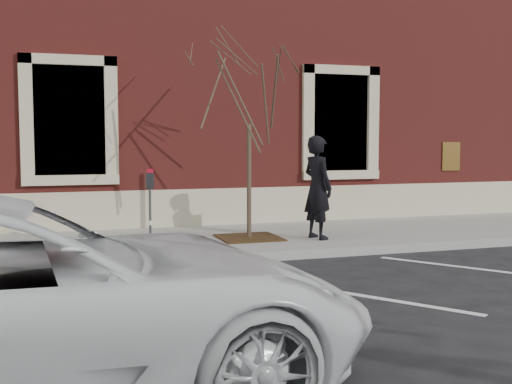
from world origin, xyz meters
name	(u,v)px	position (x,y,z in m)	size (l,w,h in m)	color
ground	(267,260)	(0.00, 0.00, 0.00)	(120.00, 120.00, 0.00)	#28282B
sidewalk_near	(237,240)	(0.00, 1.75, 0.07)	(40.00, 3.50, 0.15)	#98978F
curb_near	(268,256)	(0.00, -0.05, 0.07)	(40.00, 0.12, 0.15)	#9E9E99
parking_stripes	(321,289)	(0.00, -2.20, 0.00)	(28.00, 4.40, 0.01)	silver
building_civic	(175,68)	(0.00, 7.74, 4.00)	(40.00, 8.62, 8.00)	maroon
man	(318,187)	(1.35, 1.02, 1.12)	(0.71, 0.46, 1.94)	black
parking_meter	(150,194)	(-1.83, 0.75, 1.10)	(0.12, 0.10, 1.37)	#595B60
tree_grate	(249,238)	(0.14, 1.44, 0.16)	(1.13, 1.13, 0.03)	#422C15
sapling	(249,92)	(0.14, 1.44, 2.89)	(2.35, 2.35, 3.92)	brown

